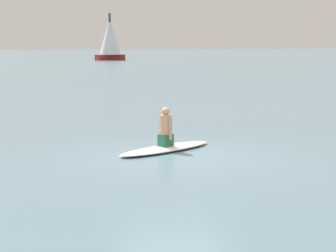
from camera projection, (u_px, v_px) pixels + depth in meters
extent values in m
plane|color=slate|center=(175.00, 157.00, 13.17)|extent=(400.00, 400.00, 0.00)
ellipsoid|color=silver|center=(166.00, 148.00, 13.91)|extent=(1.72, 2.89, 0.11)
cube|color=#26664C|center=(166.00, 140.00, 13.88)|extent=(0.35, 0.38, 0.29)
cylinder|color=tan|center=(166.00, 125.00, 13.82)|extent=(0.35, 0.35, 0.49)
sphere|color=tan|center=(166.00, 111.00, 13.78)|extent=(0.19, 0.19, 0.19)
cylinder|color=tan|center=(161.00, 127.00, 13.95)|extent=(0.10, 0.10, 0.54)
cylinder|color=tan|center=(170.00, 128.00, 13.72)|extent=(0.10, 0.10, 0.54)
cube|color=maroon|center=(110.00, 57.00, 86.00)|extent=(2.49, 4.71, 0.81)
cylinder|color=#4C4238|center=(110.00, 34.00, 85.50)|extent=(0.36, 0.36, 6.09)
cone|color=white|center=(110.00, 36.00, 85.56)|extent=(3.87, 3.87, 5.36)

